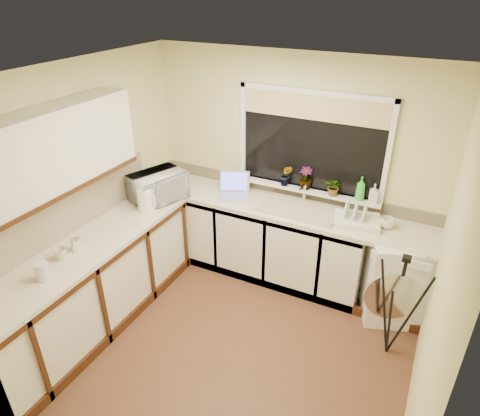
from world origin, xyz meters
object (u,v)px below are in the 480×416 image
kettle (146,200)px  cup_left (60,254)px  soap_bottle_green (361,188)px  cup_back (387,223)px  washing_machine (398,276)px  laptop (234,190)px  soap_bottle_clear (374,193)px  plant_b (286,175)px  steel_jar (76,245)px  tripod (396,307)px  microwave (158,187)px  plant_c (306,178)px  plant_d (334,187)px  glass_jug (42,271)px  dish_rack (357,221)px

kettle → cup_left: kettle is taller
soap_bottle_green → cup_back: size_ratio=1.80×
washing_machine → laptop: bearing=158.9°
soap_bottle_clear → plant_b: bearing=-178.7°
steel_jar → plant_b: size_ratio=0.48×
tripod → microwave: size_ratio=1.88×
plant_c → kettle: bearing=-146.9°
plant_b → soap_bottle_clear: 0.94m
kettle → plant_c: size_ratio=0.95×
steel_jar → plant_c: 2.38m
laptop → microwave: (-0.69, -0.47, 0.09)m
kettle → microwave: size_ratio=0.41×
plant_d → microwave: bearing=-159.8°
laptop → plant_d: (1.07, 0.18, 0.18)m
glass_jug → cup_left: glass_jug is taller
tripod → glass_jug: size_ratio=6.84×
washing_machine → kettle: bearing=175.4°
microwave → cup_back: microwave is taller
laptop → dish_rack: laptop is taller
glass_jug → plant_d: bearing=51.7°
tripod → glass_jug: (-2.60, -1.38, 0.45)m
dish_rack → tripod: (0.54, -0.63, -0.40)m
glass_jug → cup_back: size_ratio=1.13×
washing_machine → cup_back: 0.55m
microwave → laptop: bearing=-34.9°
microwave → plant_c: 1.59m
laptop → steel_jar: laptop is taller
tripod → cup_left: bearing=-178.0°
plant_d → soap_bottle_clear: size_ratio=1.00×
glass_jug → soap_bottle_green: (2.02, 2.26, 0.20)m
washing_machine → soap_bottle_green: size_ratio=3.60×
kettle → plant_b: size_ratio=0.98×
laptop → cup_left: size_ratio=3.85×
soap_bottle_green → soap_bottle_clear: bearing=-0.2°
washing_machine → glass_jug: bearing=-161.2°
washing_machine → soap_bottle_clear: (-0.39, 0.28, 0.70)m
laptop → cup_left: 1.94m
washing_machine → microwave: bearing=169.9°
plant_d → plant_b: bearing=179.1°
laptop → soap_bottle_clear: soap_bottle_clear is taller
plant_c → plant_d: 0.32m
cup_left → glass_jug: bearing=-70.6°
tripod → plant_c: 1.59m
cup_back → microwave: bearing=-168.3°
tripod → soap_bottle_green: size_ratio=4.29×
washing_machine → tripod: bearing=-103.9°
glass_jug → plant_c: bearing=57.5°
cup_left → plant_b: bearing=56.2°
kettle → microwave: microwave is taller
plant_b → soap_bottle_green: 0.80m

